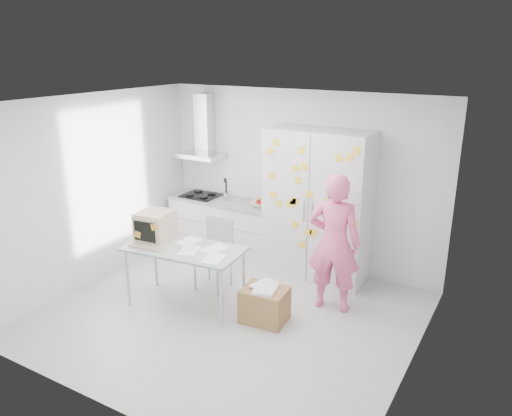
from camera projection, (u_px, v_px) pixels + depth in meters
The scene contains 10 objects.
floor at pixel (229, 317), 6.39m from camera, with size 4.50×4.00×0.02m, color silver.
walls at pixel (258, 201), 6.56m from camera, with size 4.52×4.01×2.70m.
ceiling at pixel (225, 102), 5.55m from camera, with size 4.50×4.00×0.02m, color white.
counter_run at pixel (224, 226), 8.21m from camera, with size 1.84×0.63×1.28m.
range_hood at pixel (204, 133), 8.08m from camera, with size 0.70×0.48×1.01m.
tall_cabinet at pixel (317, 205), 7.21m from camera, with size 1.50×0.68×2.20m.
person at pixel (334, 243), 6.33m from camera, with size 0.67×0.44×1.83m, color pink.
desk at pixel (165, 236), 6.55m from camera, with size 1.59×0.92×1.21m.
chair at pixel (216, 249), 7.03m from camera, with size 0.48×0.48×1.01m.
cardboard_box at pixel (265, 304), 6.22m from camera, with size 0.58×0.48×0.48m.
Camera 1 is at (3.13, -4.71, 3.30)m, focal length 35.00 mm.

